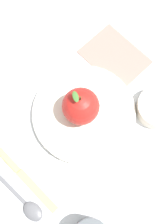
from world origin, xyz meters
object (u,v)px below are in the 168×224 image
Objects in this scene: side_bowl at (159,107)px; linen_napkin at (115,56)px; knife at (17,170)px; spoon at (26,205)px; apple at (81,106)px; dinner_plate at (84,113)px.

linen_napkin is at bearing -42.80° from side_bowl.
spoon reaches higher than knife.
side_bowl is at bearing -163.02° from apple.
dinner_plate is 0.24m from spoon.
side_bowl is 0.35m from knife.
spoon is 0.41m from linen_napkin.
dinner_plate is 1.45× the size of spoon.
dinner_plate is 0.05m from apple.
linen_napkin is (-0.04, -0.17, -0.01)m from dinner_plate.
knife reaches higher than linen_napkin.
knife is 0.08m from spoon.
linen_napkin is (0.13, -0.12, -0.02)m from side_bowl.
side_bowl is at bearing -142.95° from knife.
dinner_plate is at bearing -125.47° from knife.
spoon is at bearing 121.72° from knife.
knife is 1.12× the size of spoon.
apple reaches higher than spoon.
apple reaches higher than linen_napkin.
dinner_plate reaches higher than knife.
knife is at bearing 54.53° from dinner_plate.
apple is 0.97× the size of side_bowl.
apple is at bearing -124.08° from knife.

